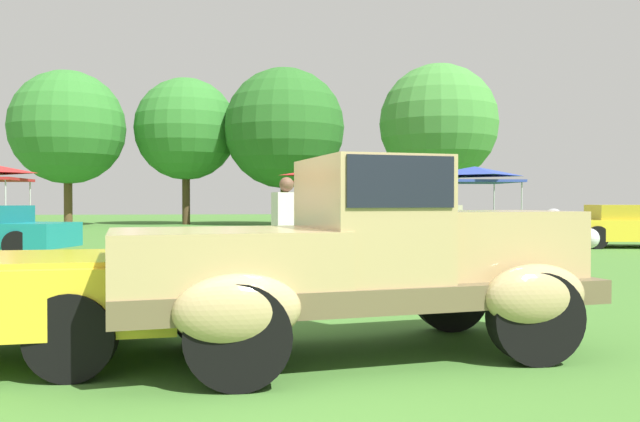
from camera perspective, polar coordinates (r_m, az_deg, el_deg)
ground_plane at (r=5.37m, az=-4.68°, el=-13.46°), size 120.00×120.00×0.00m
feature_pickup_truck at (r=5.62m, az=3.59°, el=-3.91°), size 4.30×2.36×1.70m
show_car_cream at (r=17.90m, az=9.08°, el=-1.47°), size 4.52×2.33×1.22m
show_car_yellow at (r=20.63m, az=25.39°, el=-1.23°), size 4.10×2.37×1.22m
spectator_between_cars at (r=9.75m, az=-2.96°, el=-1.57°), size 0.46×0.37×1.69m
canopy_tent_center_field at (r=25.38m, az=1.63°, el=3.36°), size 3.40×3.40×2.71m
canopy_tent_right_field at (r=26.58m, az=13.46°, el=3.22°), size 3.02×3.02×2.71m
treeline_far_left at (r=37.57m, az=-21.31°, el=6.86°), size 6.08×6.08×8.33m
treeline_mid_left at (r=37.74m, az=-11.71°, el=7.05°), size 5.76×5.76×8.29m
treeline_center at (r=36.06m, az=-3.15°, el=7.26°), size 6.63×6.63×8.66m
treeline_mid_right at (r=35.09m, az=10.39°, el=7.58°), size 6.25×6.25×8.56m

